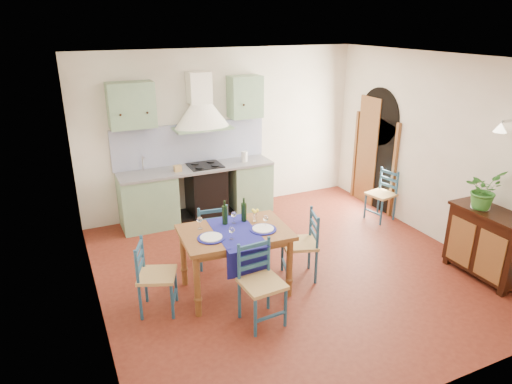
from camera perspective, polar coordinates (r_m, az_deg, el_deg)
floor at (r=6.43m, az=4.23°, el=-9.48°), size 5.00×5.00×0.00m
back_wall at (r=7.79m, az=-6.78°, el=4.37°), size 5.00×0.96×2.80m
right_wall at (r=7.56m, az=20.34°, el=4.96°), size 0.26×5.00×2.80m
left_wall at (r=5.17m, az=-20.40°, el=-1.38°), size 0.04×5.00×2.80m
ceiling at (r=5.57m, az=5.02°, el=16.28°), size 5.00×5.00×0.01m
dining_table at (r=5.60m, az=-2.60°, el=-5.75°), size 1.36×1.04×1.15m
chair_near at (r=5.17m, az=0.60°, el=-11.31°), size 0.47×0.47×0.95m
chair_far at (r=6.33m, az=-5.62°, el=-5.10°), size 0.48×0.48×0.93m
chair_left at (r=5.47m, az=-12.59°, el=-10.21°), size 0.54×0.54×0.90m
chair_right at (r=6.03m, az=5.75°, el=-6.49°), size 0.55×0.55×0.94m
chair_spare at (r=8.03m, az=15.50°, el=-0.29°), size 0.48×0.48×0.86m
sideboard at (r=6.73m, az=27.01°, el=-5.55°), size 0.50×1.05×0.94m
potted_plant at (r=6.54m, az=26.56°, el=0.29°), size 0.53×0.49×0.51m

